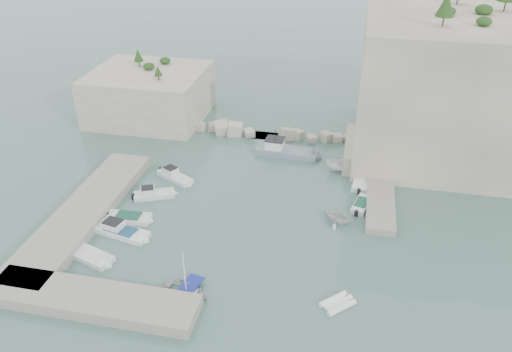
% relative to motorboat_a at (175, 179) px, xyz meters
% --- Properties ---
extents(ground, '(400.00, 400.00, 0.00)m').
position_rel_motorboat_a_xyz_m(ground, '(10.31, -8.32, 0.00)').
color(ground, '#486C64').
rests_on(ground, ground).
extents(cliff_east, '(26.00, 22.00, 17.00)m').
position_rel_motorboat_a_xyz_m(cliff_east, '(33.31, 14.68, 8.50)').
color(cliff_east, beige).
rests_on(cliff_east, ground).
extents(cliff_terrace, '(8.00, 10.00, 2.50)m').
position_rel_motorboat_a_xyz_m(cliff_terrace, '(23.31, 9.68, 1.25)').
color(cliff_terrace, beige).
rests_on(cliff_terrace, ground).
extents(outcrop_west, '(16.00, 14.00, 7.00)m').
position_rel_motorboat_a_xyz_m(outcrop_west, '(-9.69, 16.68, 3.50)').
color(outcrop_west, beige).
rests_on(outcrop_west, ground).
extents(quay_west, '(5.00, 24.00, 1.10)m').
position_rel_motorboat_a_xyz_m(quay_west, '(-6.69, -9.32, 0.55)').
color(quay_west, '#9E9689').
rests_on(quay_west, ground).
extents(quay_south, '(18.00, 4.00, 1.10)m').
position_rel_motorboat_a_xyz_m(quay_south, '(0.31, -20.82, 0.55)').
color(quay_south, '#9E9689').
rests_on(quay_south, ground).
extents(ledge_east, '(3.00, 16.00, 0.80)m').
position_rel_motorboat_a_xyz_m(ledge_east, '(23.81, 1.68, 0.40)').
color(ledge_east, '#9E9689').
rests_on(ledge_east, ground).
extents(breakwater, '(28.00, 3.00, 1.40)m').
position_rel_motorboat_a_xyz_m(breakwater, '(9.31, 13.68, 0.70)').
color(breakwater, beige).
rests_on(breakwater, ground).
extents(motorboat_a, '(5.49, 4.04, 1.40)m').
position_rel_motorboat_a_xyz_m(motorboat_a, '(0.00, 0.00, 0.00)').
color(motorboat_a, silver).
rests_on(motorboat_a, ground).
extents(motorboat_b, '(5.11, 3.42, 1.40)m').
position_rel_motorboat_a_xyz_m(motorboat_b, '(-0.93, -4.17, 0.00)').
color(motorboat_b, silver).
rests_on(motorboat_b, ground).
extents(motorboat_c, '(5.11, 2.10, 0.70)m').
position_rel_motorboat_a_xyz_m(motorboat_c, '(-1.86, -8.90, 0.00)').
color(motorboat_c, silver).
rests_on(motorboat_c, ground).
extents(motorboat_d, '(6.73, 3.27, 1.40)m').
position_rel_motorboat_a_xyz_m(motorboat_d, '(-1.59, -11.32, 0.00)').
color(motorboat_d, white).
rests_on(motorboat_d, ground).
extents(motorboat_e, '(4.97, 3.26, 0.70)m').
position_rel_motorboat_a_xyz_m(motorboat_e, '(-2.58, -15.48, 0.00)').
color(motorboat_e, silver).
rests_on(motorboat_e, ground).
extents(rowboat, '(4.88, 3.96, 0.89)m').
position_rel_motorboat_a_xyz_m(rowboat, '(7.54, -18.05, 0.00)').
color(rowboat, silver).
rests_on(rowboat, ground).
extents(inflatable_dinghy, '(3.22, 3.17, 0.44)m').
position_rel_motorboat_a_xyz_m(inflatable_dinghy, '(20.27, -16.66, 0.00)').
color(inflatable_dinghy, white).
rests_on(inflatable_dinghy, ground).
extents(tender_east_a, '(4.10, 3.85, 1.73)m').
position_rel_motorboat_a_xyz_m(tender_east_a, '(19.50, -4.82, 0.00)').
color(tender_east_a, silver).
rests_on(tender_east_a, ground).
extents(tender_east_b, '(2.40, 4.39, 0.70)m').
position_rel_motorboat_a_xyz_m(tender_east_b, '(21.82, -1.39, 0.00)').
color(tender_east_b, silver).
rests_on(tender_east_b, ground).
extents(tender_east_c, '(2.35, 5.75, 0.70)m').
position_rel_motorboat_a_xyz_m(tender_east_c, '(21.72, 3.79, 0.00)').
color(tender_east_c, white).
rests_on(tender_east_c, ground).
extents(tender_east_d, '(5.06, 2.80, 1.85)m').
position_rel_motorboat_a_xyz_m(tender_east_d, '(19.65, 6.05, 0.00)').
color(tender_east_d, white).
rests_on(tender_east_d, ground).
extents(work_boat, '(8.85, 3.10, 2.20)m').
position_rel_motorboat_a_xyz_m(work_boat, '(12.03, 8.76, 0.00)').
color(work_boat, slate).
rests_on(work_boat, ground).
extents(rowboat_mast, '(0.10, 0.10, 4.20)m').
position_rel_motorboat_a_xyz_m(rowboat_mast, '(7.54, -18.05, 2.54)').
color(rowboat_mast, white).
rests_on(rowboat_mast, rowboat).
extents(vegetation, '(53.48, 13.88, 13.40)m').
position_rel_motorboat_a_xyz_m(vegetation, '(28.14, 16.09, 17.93)').
color(vegetation, '#1E4219').
rests_on(vegetation, ground).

